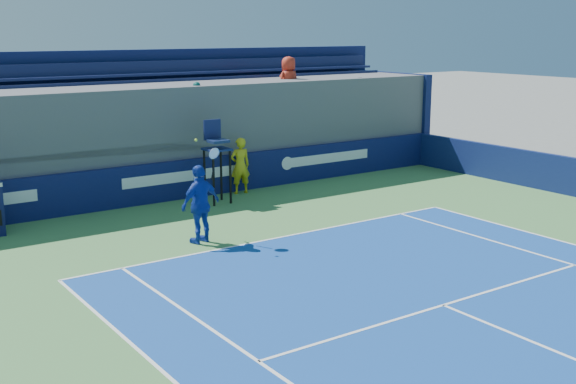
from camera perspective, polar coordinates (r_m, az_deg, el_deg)
ball_person at (r=22.65m, az=-3.80°, el=2.09°), size 0.71×0.52×1.77m
back_hoarding at (r=22.18m, az=-8.29°, el=0.98°), size 20.40×0.21×1.20m
umpire_chair at (r=21.36m, az=-5.68°, el=3.13°), size 0.71×0.71×2.48m
tennis_player at (r=17.43m, az=-6.92°, el=-0.95°), size 1.20×0.70×2.57m
stadium_seating at (r=23.82m, az=-10.57°, el=4.71°), size 21.00×4.05×4.40m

